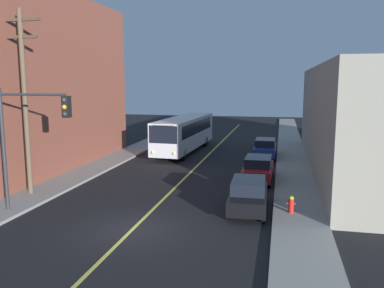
# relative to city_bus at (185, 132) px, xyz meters

# --- Properties ---
(ground_plane) EXTENTS (120.00, 120.00, 0.00)m
(ground_plane) POSITION_rel_city_bus_xyz_m (2.49, -19.85, -1.82)
(ground_plane) COLOR black
(sidewalk_left) EXTENTS (2.50, 90.00, 0.15)m
(sidewalk_left) POSITION_rel_city_bus_xyz_m (-4.76, -9.85, -1.74)
(sidewalk_left) COLOR gray
(sidewalk_left) RESTS_ON ground
(sidewalk_right) EXTENTS (2.50, 90.00, 0.15)m
(sidewalk_right) POSITION_rel_city_bus_xyz_m (9.74, -9.85, -1.74)
(sidewalk_right) COLOR gray
(sidewalk_right) RESTS_ON ground
(lane_stripe_center) EXTENTS (0.16, 60.00, 0.01)m
(lane_stripe_center) POSITION_rel_city_bus_xyz_m (2.49, -4.85, -1.81)
(lane_stripe_center) COLOR #D8CC4C
(lane_stripe_center) RESTS_ON ground
(building_left_brick) EXTENTS (10.00, 18.49, 12.76)m
(building_left_brick) POSITION_rel_city_bus_xyz_m (-11.01, -8.81, 4.56)
(building_left_brick) COLOR brown
(building_left_brick) RESTS_ON ground
(city_bus) EXTENTS (3.14, 12.25, 3.20)m
(city_bus) POSITION_rel_city_bus_xyz_m (0.00, 0.00, 0.00)
(city_bus) COLOR silver
(city_bus) RESTS_ON ground
(parked_car_black) EXTENTS (1.90, 4.44, 1.62)m
(parked_car_black) POSITION_rel_city_bus_xyz_m (7.25, -16.15, -0.98)
(parked_car_black) COLOR black
(parked_car_black) RESTS_ON ground
(parked_car_red) EXTENTS (1.88, 4.43, 1.62)m
(parked_car_red) POSITION_rel_city_bus_xyz_m (7.37, -9.88, -0.98)
(parked_car_red) COLOR maroon
(parked_car_red) RESTS_ON ground
(parked_car_blue) EXTENTS (1.84, 4.41, 1.62)m
(parked_car_blue) POSITION_rel_city_bus_xyz_m (7.47, -1.41, -0.98)
(parked_car_blue) COLOR navy
(parked_car_blue) RESTS_ON ground
(utility_pole_near) EXTENTS (2.40, 0.28, 10.20)m
(utility_pole_near) POSITION_rel_city_bus_xyz_m (-5.16, -16.12, 3.94)
(utility_pole_near) COLOR brown
(utility_pole_near) RESTS_ON sidewalk_left
(traffic_signal_left_corner) EXTENTS (3.75, 0.48, 6.00)m
(traffic_signal_left_corner) POSITION_rel_city_bus_xyz_m (-2.92, -19.00, 2.49)
(traffic_signal_left_corner) COLOR #2D2D33
(traffic_signal_left_corner) RESTS_ON sidewalk_left
(fire_hydrant) EXTENTS (0.44, 0.26, 0.84)m
(fire_hydrant) POSITION_rel_city_bus_xyz_m (9.34, -16.47, -1.23)
(fire_hydrant) COLOR red
(fire_hydrant) RESTS_ON sidewalk_right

